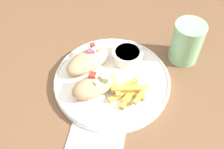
{
  "coord_description": "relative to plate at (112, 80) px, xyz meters",
  "views": [
    {
      "loc": [
        0.08,
        -0.47,
        1.28
      ],
      "look_at": [
        0.01,
        -0.04,
        0.75
      ],
      "focal_mm": 42.0,
      "sensor_mm": 36.0,
      "label": 1
    }
  ],
  "objects": [
    {
      "name": "fries_pile",
      "position": [
        0.05,
        -0.04,
        0.01
      ],
      "size": [
        0.1,
        0.1,
        0.03
      ],
      "color": "gold",
      "rests_on": "plate"
    },
    {
      "name": "pita_sandwich_far",
      "position": [
        -0.07,
        0.03,
        0.03
      ],
      "size": [
        0.14,
        0.14,
        0.05
      ],
      "rotation": [
        0.0,
        0.0,
        0.87
      ],
      "color": "tan",
      "rests_on": "plate"
    },
    {
      "name": "sauce_ramekin",
      "position": [
        0.03,
        0.08,
        0.02
      ],
      "size": [
        0.09,
        0.09,
        0.03
      ],
      "color": "white",
      "rests_on": "plate"
    },
    {
      "name": "table",
      "position": [
        -0.01,
        0.04,
        -0.08
      ],
      "size": [
        1.28,
        1.28,
        0.72
      ],
      "color": "brown",
      "rests_on": "ground_plane"
    },
    {
      "name": "napkin",
      "position": [
        -0.01,
        -0.18,
        -0.01
      ],
      "size": [
        0.13,
        0.07,
        0.0
      ],
      "rotation": [
        0.0,
        0.0,
        -0.01
      ],
      "color": "white",
      "rests_on": "table"
    },
    {
      "name": "water_glass",
      "position": [
        0.19,
        0.13,
        0.04
      ],
      "size": [
        0.09,
        0.09,
        0.12
      ],
      "color": "#8CCC93",
      "rests_on": "table"
    },
    {
      "name": "pita_sandwich_near",
      "position": [
        -0.04,
        -0.05,
        0.03
      ],
      "size": [
        0.13,
        0.12,
        0.06
      ],
      "rotation": [
        0.0,
        0.0,
        0.65
      ],
      "color": "tan",
      "rests_on": "plate"
    },
    {
      "name": "plate",
      "position": [
        0.0,
        0.0,
        0.0
      ],
      "size": [
        0.31,
        0.31,
        0.02
      ],
      "color": "white",
      "rests_on": "table"
    }
  ]
}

